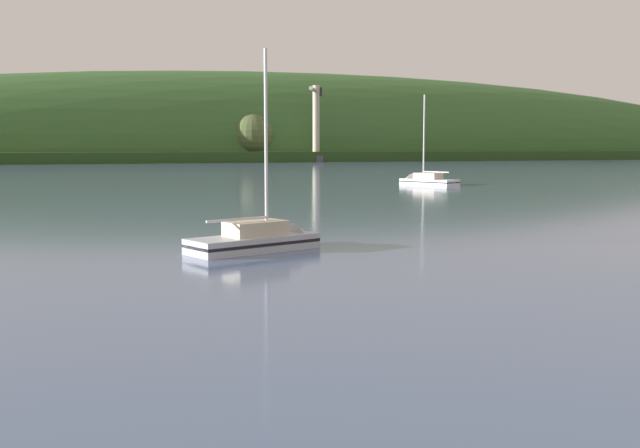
# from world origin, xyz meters

# --- Properties ---
(far_shoreline_hill) EXTENTS (534.77, 72.37, 60.92)m
(far_shoreline_hill) POSITION_xyz_m (55.59, 244.93, 0.10)
(far_shoreline_hill) COLOR #27431B
(far_shoreline_hill) RESTS_ON ground
(dockside_crane) EXTENTS (8.89, 15.30, 23.47)m
(dockside_crane) POSITION_xyz_m (52.86, 211.63, 11.63)
(dockside_crane) COLOR #4C4C51
(dockside_crane) RESTS_ON ground
(sailboat_near_mooring) EXTENTS (6.42, 9.14, 13.14)m
(sailboat_near_mooring) POSITION_xyz_m (25.55, 80.61, 0.18)
(sailboat_near_mooring) COLOR white
(sailboat_near_mooring) RESTS_ON ground
(sailboat_midwater_white) EXTENTS (7.75, 4.91, 10.91)m
(sailboat_midwater_white) POSITION_xyz_m (-9.18, 27.02, 0.24)
(sailboat_midwater_white) COLOR #ADB2BC
(sailboat_midwater_white) RESTS_ON ground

